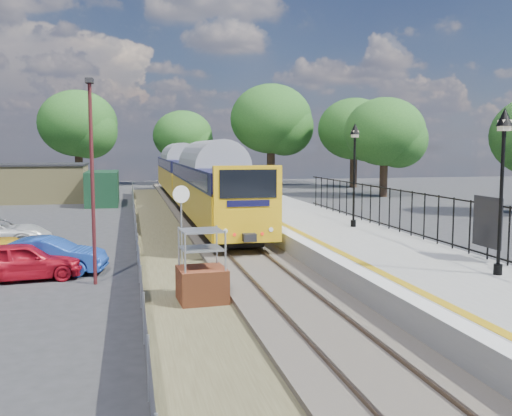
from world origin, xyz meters
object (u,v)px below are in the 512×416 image
object	(u,v)px
car_blue	(49,256)
car_yellow	(12,252)
victorian_lamp_north	(355,150)
victorian_lamp_south	(503,152)
car_red	(23,261)
brick_plinth	(202,268)
speed_sign	(181,212)
train	(191,176)
carpark_lamp	(92,168)

from	to	relation	value
car_blue	car_yellow	distance (m)	2.17
victorian_lamp_north	car_blue	xyz separation A→B (m)	(-12.58, -2.93, -3.65)
victorian_lamp_south	car_yellow	world-z (taller)	victorian_lamp_south
car_red	victorian_lamp_north	bearing A→B (deg)	-81.09
brick_plinth	car_red	distance (m)	6.88
car_blue	victorian_lamp_south	bearing A→B (deg)	-109.69
victorian_lamp_north	car_red	bearing A→B (deg)	-164.26
brick_plinth	victorian_lamp_south	bearing A→B (deg)	-14.91
speed_sign	car_yellow	xyz separation A→B (m)	(-6.12, 2.12, -1.58)
speed_sign	victorian_lamp_south	bearing A→B (deg)	-52.54
victorian_lamp_south	victorian_lamp_north	bearing A→B (deg)	91.15
victorian_lamp_south	speed_sign	bearing A→B (deg)	141.45
speed_sign	car_blue	xyz separation A→B (m)	(-4.61, 0.56, -1.49)
victorian_lamp_south	car_red	bearing A→B (deg)	155.13
victorian_lamp_south	train	size ratio (longest dim) A/B	0.11
carpark_lamp	speed_sign	bearing A→B (deg)	25.30
brick_plinth	car_yellow	xyz separation A→B (m)	(-6.29, 6.50, -0.48)
car_red	car_yellow	distance (m)	2.51
carpark_lamp	car_blue	world-z (taller)	carpark_lamp
carpark_lamp	victorian_lamp_south	bearing A→B (deg)	-24.77
brick_plinth	carpark_lamp	xyz separation A→B (m)	(-3.10, 2.99, 2.75)
train	speed_sign	xyz separation A→B (m)	(-2.67, -21.60, -0.21)
train	brick_plinth	bearing A→B (deg)	-95.50
speed_sign	car_yellow	bearing A→B (deg)	146.87
car_blue	carpark_lamp	bearing A→B (deg)	-130.01
victorian_lamp_north	victorian_lamp_south	bearing A→B (deg)	-88.85
carpark_lamp	brick_plinth	bearing A→B (deg)	-43.97
train	car_yellow	size ratio (longest dim) A/B	10.69
speed_sign	victorian_lamp_north	bearing A→B (deg)	9.66
victorian_lamp_south	car_yellow	bearing A→B (deg)	148.85
car_blue	brick_plinth	bearing A→B (deg)	-126.68
victorian_lamp_south	carpark_lamp	size ratio (longest dim) A/B	0.70
speed_sign	train	bearing A→B (deg)	68.97
brick_plinth	speed_sign	xyz separation A→B (m)	(-0.17, 4.38, 1.10)
car_blue	car_red	bearing A→B (deg)	148.37
victorian_lamp_north	brick_plinth	bearing A→B (deg)	-134.75
carpark_lamp	car_blue	distance (m)	4.05
speed_sign	car_yellow	distance (m)	6.66
train	brick_plinth	distance (m)	26.13
victorian_lamp_north	car_blue	bearing A→B (deg)	-166.91
car_yellow	victorian_lamp_south	bearing A→B (deg)	-134.80
victorian_lamp_south	car_blue	distance (m)	15.06
train	car_blue	bearing A→B (deg)	-109.09
car_blue	car_yellow	world-z (taller)	car_blue
brick_plinth	speed_sign	distance (m)	4.52
carpark_lamp	car_blue	xyz separation A→B (m)	(-1.68, 1.95, -3.13)
train	car_red	distance (m)	23.33
victorian_lamp_north	car_yellow	size ratio (longest dim) A/B	1.20
victorian_lamp_north	car_yellow	xyz separation A→B (m)	(-14.09, -1.36, -3.74)
train	car_red	size ratio (longest dim) A/B	10.68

